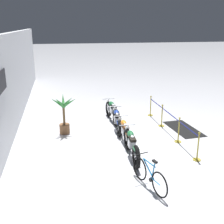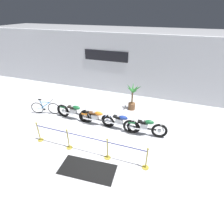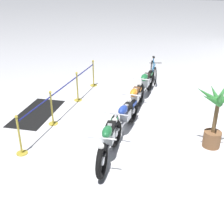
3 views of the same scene
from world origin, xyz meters
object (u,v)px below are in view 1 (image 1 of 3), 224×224
(motorcycle_blue_2, at_px, (117,120))
(motorcycle_green_3, at_px, (112,111))
(stanchion_mid_left, at_px, (178,134))
(stanchion_far_right, at_px, (150,109))
(motorcycle_orange_1, at_px, (125,131))
(stanchion_far_left, at_px, (181,128))
(motorcycle_green_0, at_px, (131,145))
(stanchion_mid_right, at_px, (162,119))
(bicycle, at_px, (149,175))
(potted_palm_left_of_row, at_px, (64,114))
(floor_banner, at_px, (183,129))

(motorcycle_blue_2, bearing_deg, motorcycle_green_3, -2.45)
(stanchion_mid_left, height_order, stanchion_far_right, same)
(motorcycle_orange_1, relative_size, stanchion_far_left, 0.40)
(motorcycle_green_0, relative_size, stanchion_mid_right, 2.25)
(motorcycle_green_0, height_order, bicycle, motorcycle_green_0)
(motorcycle_orange_1, bearing_deg, stanchion_mid_right, -55.47)
(motorcycle_green_0, height_order, stanchion_far_left, stanchion_far_left)
(bicycle, relative_size, stanchion_far_right, 1.61)
(potted_palm_left_of_row, height_order, floor_banner, potted_palm_left_of_row)
(potted_palm_left_of_row, bearing_deg, stanchion_mid_left, -112.43)
(bicycle, bearing_deg, floor_banner, -35.48)
(stanchion_far_left, distance_m, stanchion_mid_right, 2.06)
(potted_palm_left_of_row, xyz_separation_m, stanchion_far_left, (-2.00, -4.46, -0.23))
(stanchion_far_left, distance_m, stanchion_mid_left, 0.34)
(motorcycle_blue_2, bearing_deg, stanchion_far_right, -50.97)
(stanchion_far_left, height_order, stanchion_far_right, same)
(motorcycle_green_0, relative_size, stanchion_far_right, 2.25)
(motorcycle_orange_1, xyz_separation_m, stanchion_mid_left, (-0.42, -2.13, -0.10))
(potted_palm_left_of_row, bearing_deg, motorcycle_orange_1, -121.40)
(bicycle, relative_size, floor_banner, 0.76)
(stanchion_mid_left, bearing_deg, motorcycle_blue_2, 50.63)
(motorcycle_green_3, distance_m, stanchion_far_left, 3.86)
(stanchion_far_right, bearing_deg, stanchion_far_left, 180.00)
(stanchion_mid_right, bearing_deg, motorcycle_blue_2, 92.89)
(bicycle, height_order, stanchion_mid_right, stanchion_mid_right)
(motorcycle_orange_1, xyz_separation_m, stanchion_far_left, (-0.57, -2.13, 0.19))
(motorcycle_orange_1, relative_size, potted_palm_left_of_row, 1.23)
(stanchion_far_left, bearing_deg, stanchion_far_right, -0.00)
(stanchion_mid_right, relative_size, floor_banner, 0.47)
(motorcycle_green_3, bearing_deg, floor_banner, -120.37)
(motorcycle_green_0, height_order, motorcycle_green_3, motorcycle_green_0)
(stanchion_far_left, relative_size, stanchion_mid_right, 4.97)
(bicycle, bearing_deg, stanchion_mid_left, -36.72)
(bicycle, xyz_separation_m, stanchion_mid_right, (4.83, -2.20, -0.04))
(potted_palm_left_of_row, bearing_deg, floor_banner, -95.35)
(motorcycle_green_3, xyz_separation_m, stanchion_mid_left, (-3.08, -2.10, -0.13))
(stanchion_mid_right, bearing_deg, stanchion_mid_left, 180.00)
(bicycle, height_order, stanchion_far_left, stanchion_far_left)
(motorcycle_orange_1, bearing_deg, motorcycle_blue_2, 1.33)
(potted_palm_left_of_row, bearing_deg, bicycle, -154.73)
(bicycle, relative_size, stanchion_mid_right, 1.61)
(bicycle, height_order, stanchion_far_right, stanchion_far_right)
(potted_palm_left_of_row, distance_m, floor_banner, 5.42)
(stanchion_far_right, bearing_deg, bicycle, 161.23)
(stanchion_far_left, distance_m, stanchion_far_right, 3.69)
(bicycle, height_order, stanchion_mid_left, stanchion_mid_left)
(motorcycle_blue_2, distance_m, stanchion_mid_left, 2.79)
(stanchion_mid_right, height_order, stanchion_far_right, same)
(motorcycle_orange_1, distance_m, bicycle, 3.37)
(motorcycle_green_0, bearing_deg, stanchion_mid_right, -37.88)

